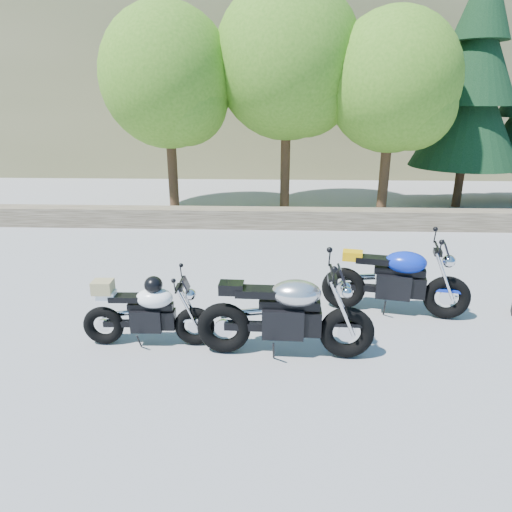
# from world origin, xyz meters

# --- Properties ---
(ground) EXTENTS (90.00, 90.00, 0.00)m
(ground) POSITION_xyz_m (0.00, 0.00, 0.00)
(ground) COLOR gray
(ground) RESTS_ON ground
(stone_wall) EXTENTS (22.00, 0.55, 0.50)m
(stone_wall) POSITION_xyz_m (0.00, 5.50, 0.25)
(stone_wall) COLOR #4C4132
(stone_wall) RESTS_ON ground
(hillside) EXTENTS (80.00, 30.00, 15.00)m
(hillside) POSITION_xyz_m (3.00, 28.00, 7.50)
(hillside) COLOR #66663F
(hillside) RESTS_ON ground
(tree_decid_left) EXTENTS (3.67, 3.67, 5.62)m
(tree_decid_left) POSITION_xyz_m (-2.39, 7.14, 3.63)
(tree_decid_left) COLOR #382314
(tree_decid_left) RESTS_ON ground
(tree_decid_mid) EXTENTS (4.08, 4.08, 6.24)m
(tree_decid_mid) POSITION_xyz_m (0.91, 7.54, 4.04)
(tree_decid_mid) COLOR #382314
(tree_decid_mid) RESTS_ON ground
(tree_decid_right) EXTENTS (3.54, 3.54, 5.41)m
(tree_decid_right) POSITION_xyz_m (3.71, 6.94, 3.50)
(tree_decid_right) COLOR #382314
(tree_decid_right) RESTS_ON ground
(conifer_near) EXTENTS (3.17, 3.17, 7.06)m
(conifer_near) POSITION_xyz_m (6.20, 8.20, 3.68)
(conifer_near) COLOR #382314
(conifer_near) RESTS_ON ground
(silver_bike) EXTENTS (2.32, 0.73, 1.16)m
(silver_bike) POSITION_xyz_m (0.66, -0.81, 0.57)
(silver_bike) COLOR black
(silver_bike) RESTS_ON ground
(white_bike) EXTENTS (1.81, 0.57, 1.00)m
(white_bike) POSITION_xyz_m (-1.21, -0.61, 0.49)
(white_bike) COLOR black
(white_bike) RESTS_ON ground
(blue_bike) EXTENTS (2.24, 0.77, 1.13)m
(blue_bike) POSITION_xyz_m (2.39, 0.50, 0.55)
(blue_bike) COLOR black
(blue_bike) RESTS_ON ground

